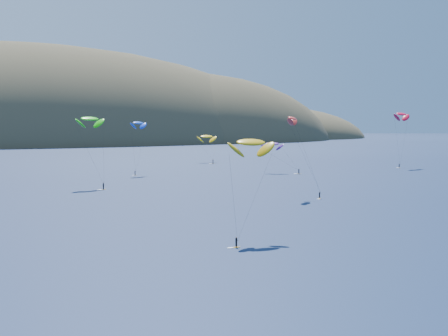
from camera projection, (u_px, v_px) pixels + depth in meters
island at (43, 153)px, 598.48m from camera, size 730.00×300.00×210.00m
kitesurfer_2 at (251, 142)px, 107.54m from camera, size 11.54×9.85×18.74m
kitesurfer_3 at (90, 119)px, 189.70m from camera, size 10.04×14.49×23.30m
kitesurfer_4 at (138, 123)px, 232.95m from camera, size 8.39×7.61×21.48m
kitesurfer_6 at (272, 144)px, 241.02m from camera, size 11.38×14.35×13.56m
kitesurfer_8 at (401, 114)px, 268.77m from camera, size 10.66×7.02×25.74m
kitesurfer_9 at (292, 118)px, 164.56m from camera, size 7.62×11.57×22.60m
kitesurfer_11 at (207, 136)px, 303.52m from camera, size 9.96×14.62×15.24m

